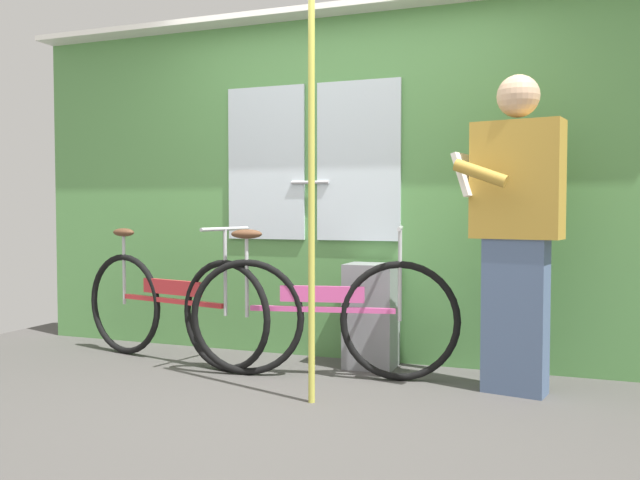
# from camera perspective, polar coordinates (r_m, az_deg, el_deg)

# --- Properties ---
(ground_plane) EXTENTS (5.95, 4.04, 0.04)m
(ground_plane) POSITION_cam_1_polar(r_m,az_deg,el_deg) (3.77, -4.47, -13.89)
(ground_plane) COLOR #474442
(train_door_wall) EXTENTS (4.95, 0.28, 2.43)m
(train_door_wall) POSITION_cam_1_polar(r_m,az_deg,el_deg) (4.75, 1.61, 5.19)
(train_door_wall) COLOR #56934C
(train_door_wall) RESTS_ON ground_plane
(bicycle_near_door) EXTENTS (1.67, 0.51, 0.95)m
(bicycle_near_door) POSITION_cam_1_polar(r_m,az_deg,el_deg) (4.21, 0.07, -6.40)
(bicycle_near_door) COLOR black
(bicycle_near_door) RESTS_ON ground_plane
(bicycle_leaning_behind) EXTENTS (1.67, 0.55, 0.94)m
(bicycle_leaning_behind) POSITION_cam_1_polar(r_m,az_deg,el_deg) (4.76, -12.49, -5.49)
(bicycle_leaning_behind) COLOR black
(bicycle_leaning_behind) RESTS_ON ground_plane
(passenger_reading_newspaper) EXTENTS (0.62, 0.57, 1.81)m
(passenger_reading_newspaper) POSITION_cam_1_polar(r_m,az_deg,el_deg) (3.97, 16.19, 1.17)
(passenger_reading_newspaper) COLOR slate
(passenger_reading_newspaper) RESTS_ON ground_plane
(trash_bin_by_wall) EXTENTS (0.33, 0.28, 0.69)m
(trash_bin_by_wall) POSITION_cam_1_polar(r_m,az_deg,el_deg) (4.51, 4.35, -6.40)
(trash_bin_by_wall) COLOR gray
(trash_bin_by_wall) RESTS_ON ground_plane
(handrail_pole) EXTENTS (0.04, 0.04, 2.39)m
(handrail_pole) POSITION_cam_1_polar(r_m,az_deg,el_deg) (3.62, -0.72, 4.89)
(handrail_pole) COLOR #C6C14C
(handrail_pole) RESTS_ON ground_plane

